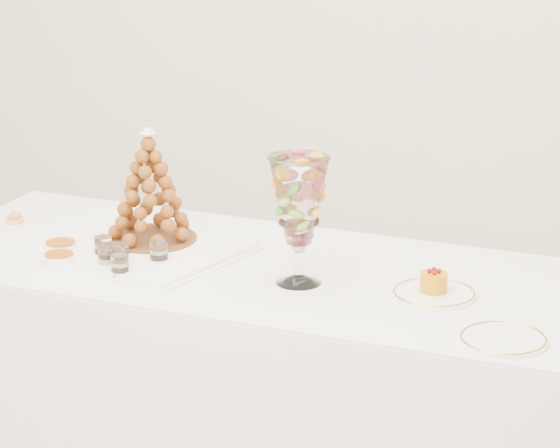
% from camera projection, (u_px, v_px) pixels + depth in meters
% --- Properties ---
extents(buffet_table, '(1.97, 0.80, 0.75)m').
position_uv_depth(buffet_table, '(259.00, 388.00, 3.80)').
color(buffet_table, white).
rests_on(buffet_table, ground).
extents(lace_tray, '(0.67, 0.57, 0.02)m').
position_uv_depth(lace_tray, '(134.00, 246.00, 3.82)').
color(lace_tray, white).
rests_on(lace_tray, buffet_table).
extents(macaron_vase, '(0.16, 0.16, 0.35)m').
position_uv_depth(macaron_vase, '(299.00, 202.00, 3.49)').
color(macaron_vase, white).
rests_on(macaron_vase, buffet_table).
extents(cake_plate, '(0.22, 0.22, 0.01)m').
position_uv_depth(cake_plate, '(434.00, 294.00, 3.47)').
color(cake_plate, white).
rests_on(cake_plate, buffet_table).
extents(spare_plate, '(0.21, 0.21, 0.01)m').
position_uv_depth(spare_plate, '(503.00, 339.00, 3.18)').
color(spare_plate, white).
rests_on(spare_plate, buffet_table).
extents(pink_tart, '(0.05, 0.05, 0.03)m').
position_uv_depth(pink_tart, '(15.00, 218.00, 4.05)').
color(pink_tart, tan).
rests_on(pink_tart, buffet_table).
extents(verrine_a, '(0.06, 0.06, 0.07)m').
position_uv_depth(verrine_a, '(103.00, 248.00, 3.73)').
color(verrine_a, white).
rests_on(verrine_a, buffet_table).
extents(verrine_b, '(0.06, 0.06, 0.07)m').
position_uv_depth(verrine_b, '(119.00, 257.00, 3.65)').
color(verrine_b, white).
rests_on(verrine_b, buffet_table).
extents(verrine_c, '(0.06, 0.06, 0.07)m').
position_uv_depth(verrine_c, '(159.00, 254.00, 3.68)').
color(verrine_c, white).
rests_on(verrine_c, buffet_table).
extents(verrine_d, '(0.06, 0.06, 0.06)m').
position_uv_depth(verrine_d, '(107.00, 258.00, 3.65)').
color(verrine_d, white).
rests_on(verrine_d, buffet_table).
extents(verrine_e, '(0.06, 0.06, 0.06)m').
position_uv_depth(verrine_e, '(120.00, 267.00, 3.59)').
color(verrine_e, white).
rests_on(verrine_e, buffet_table).
extents(ramekin_back, '(0.09, 0.09, 0.03)m').
position_uv_depth(ramekin_back, '(61.00, 248.00, 3.79)').
color(ramekin_back, white).
rests_on(ramekin_back, buffet_table).
extents(ramekin_front, '(0.09, 0.09, 0.03)m').
position_uv_depth(ramekin_front, '(59.00, 259.00, 3.70)').
color(ramekin_front, white).
rests_on(ramekin_front, buffet_table).
extents(croquembouche, '(0.28, 0.28, 0.33)m').
position_uv_depth(croquembouche, '(150.00, 186.00, 3.80)').
color(croquembouche, brown).
rests_on(croquembouche, lace_tray).
extents(mousse_cake, '(0.07, 0.07, 0.06)m').
position_uv_depth(mousse_cake, '(434.00, 282.00, 3.46)').
color(mousse_cake, '#C27709').
rests_on(mousse_cake, cake_plate).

